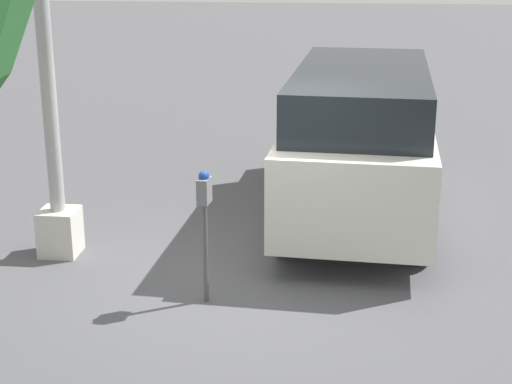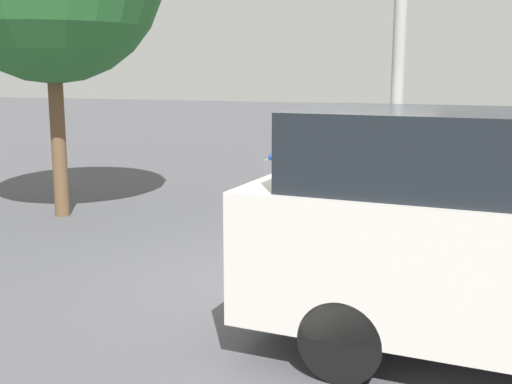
# 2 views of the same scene
# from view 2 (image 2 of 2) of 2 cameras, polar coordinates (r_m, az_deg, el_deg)

# --- Properties ---
(ground_plane) EXTENTS (80.00, 80.00, 0.00)m
(ground_plane) POSITION_cam_2_polar(r_m,az_deg,el_deg) (7.05, 4.35, -8.47)
(ground_plane) COLOR #4C4C51
(parking_meter_near) EXTENTS (0.21, 0.13, 1.40)m
(parking_meter_near) POSITION_cam_2_polar(r_m,az_deg,el_deg) (7.26, 1.52, 0.60)
(parking_meter_near) COLOR #4C4C4C
(parking_meter_near) RESTS_ON ground
(lamp_post) EXTENTS (0.44, 0.44, 6.96)m
(lamp_post) POSITION_cam_2_polar(r_m,az_deg,el_deg) (8.80, 12.57, 11.67)
(lamp_post) COLOR beige
(lamp_post) RESTS_ON ground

